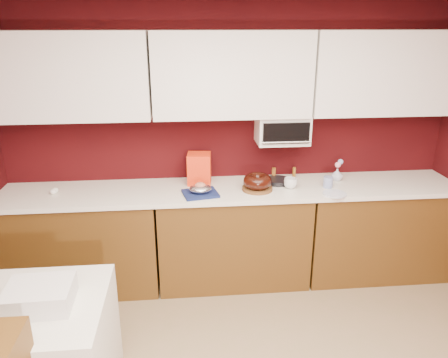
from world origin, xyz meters
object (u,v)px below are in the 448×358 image
toaster_oven (282,129)px  dining_table (25,358)px  bundt_cake (257,181)px  flower_vase (337,174)px  newspaper_stack (40,296)px  pandoro_box (199,169)px  foil_ham_nest (200,189)px  blue_jar (328,182)px  coffee_mug (290,182)px

toaster_oven → dining_table: 2.59m
bundt_cake → flower_vase: bearing=12.7°
newspaper_stack → pandoro_box: bearing=57.4°
foil_ham_nest → pandoro_box: (0.00, 0.28, 0.08)m
pandoro_box → flower_vase: pandoro_box is taller
newspaper_stack → foil_ham_nest: bearing=51.9°
foil_ham_nest → blue_jar: bearing=3.5°
dining_table → newspaper_stack: size_ratio=2.78×
foil_ham_nest → pandoro_box: size_ratio=0.68×
bundt_cake → flower_vase: size_ratio=1.94×
bundt_cake → foil_ham_nest: bundt_cake is taller
pandoro_box → dining_table: bearing=-120.8°
foil_ham_nest → toaster_oven: bearing=22.1°
newspaper_stack → flower_vase: bearing=33.4°
bundt_cake → foil_ham_nest: size_ratio=1.31×
dining_table → blue_jar: (2.22, 1.27, 0.57)m
pandoro_box → toaster_oven: bearing=7.8°
dining_table → flower_vase: (2.36, 1.44, 0.59)m
pandoro_box → newspaper_stack: 1.80m
dining_table → blue_jar: bearing=29.8°
blue_jar → dining_table: bearing=-150.2°
pandoro_box → blue_jar: (1.11, -0.21, -0.09)m
pandoro_box → coffee_mug: pandoro_box is taller
bundt_cake → pandoro_box: 0.54m
pandoro_box → foil_ham_nest: bearing=-84.8°
toaster_oven → newspaper_stack: size_ratio=1.25×
coffee_mug → blue_jar: 0.33m
bundt_cake → coffee_mug: (0.29, 0.02, -0.03)m
bundt_cake → flower_vase: 0.78m
coffee_mug → newspaper_stack: coffee_mug is taller
bundt_cake → blue_jar: 0.62m
coffee_mug → dining_table: bearing=-145.8°
pandoro_box → flower_vase: (1.25, -0.04, -0.07)m
coffee_mug → newspaper_stack: 2.18m
dining_table → foil_ham_nest: (1.11, 1.20, 0.58)m
newspaper_stack → bundt_cake: bearing=41.6°
dining_table → pandoro_box: 1.97m
dining_table → foil_ham_nest: 1.74m
toaster_oven → foil_ham_nest: (-0.74, -0.30, -0.42)m
blue_jar → newspaper_stack: size_ratio=0.27×
pandoro_box → bundt_cake: bearing=-17.7°
coffee_mug → flower_vase: flower_vase is taller
bundt_cake → pandoro_box: size_ratio=0.88×
bundt_cake → coffee_mug: bearing=3.2°
blue_jar → foil_ham_nest: bearing=-176.5°
coffee_mug → newspaper_stack: bearing=-143.2°
dining_table → blue_jar: 2.63m
foil_ham_nest → flower_vase: 1.27m
bundt_cake → dining_table: bearing=-141.6°
dining_table → bundt_cake: bundt_cake is taller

